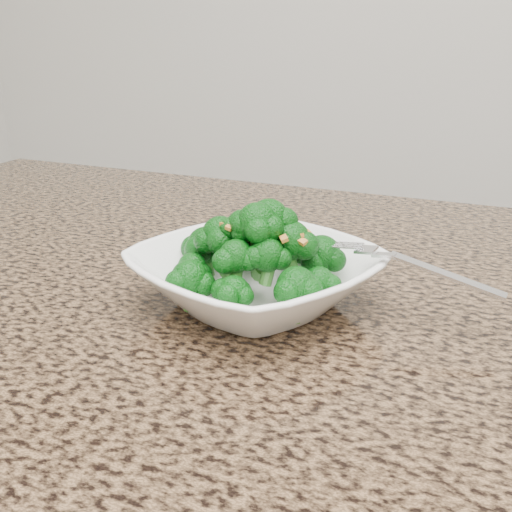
% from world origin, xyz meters
% --- Properties ---
extents(granite_counter, '(1.64, 1.04, 0.03)m').
position_xyz_m(granite_counter, '(0.00, 0.30, 0.89)').
color(granite_counter, brown).
rests_on(granite_counter, cabinet).
extents(bowl, '(0.29, 0.29, 0.05)m').
position_xyz_m(bowl, '(-0.10, 0.35, 0.93)').
color(bowl, white).
rests_on(bowl, granite_counter).
extents(broccoli_pile, '(0.19, 0.19, 0.07)m').
position_xyz_m(broccoli_pile, '(-0.10, 0.35, 0.99)').
color(broccoli_pile, '#094F0C').
rests_on(broccoli_pile, bowl).
extents(garlic_topping, '(0.12, 0.12, 0.01)m').
position_xyz_m(garlic_topping, '(-0.10, 0.35, 1.02)').
color(garlic_topping, '#C98331').
rests_on(garlic_topping, broccoli_pile).
extents(fork, '(0.17, 0.04, 0.01)m').
position_xyz_m(fork, '(0.02, 0.37, 0.96)').
color(fork, silver).
rests_on(fork, bowl).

